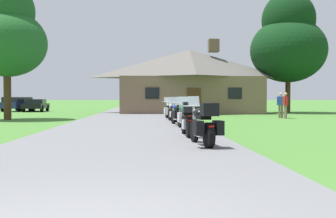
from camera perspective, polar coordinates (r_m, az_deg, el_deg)
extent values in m
plane|color=#42752D|center=(23.68, -4.78, -1.62)|extent=(500.00, 500.00, 0.00)
cube|color=slate|center=(21.69, -4.93, -1.84)|extent=(6.40, 80.00, 0.06)
cylinder|color=black|center=(11.57, 3.68, -3.04)|extent=(0.20, 0.65, 0.64)
cylinder|color=black|center=(10.19, 5.73, -3.67)|extent=(0.24, 0.65, 0.64)
cube|color=silver|center=(10.85, 4.67, -3.03)|extent=(0.33, 0.59, 0.30)
ellipsoid|color=black|center=(11.08, 4.31, -0.60)|extent=(0.37, 0.56, 0.26)
cube|color=black|center=(10.64, 4.96, -1.18)|extent=(0.35, 0.55, 0.10)
cylinder|color=silver|center=(11.50, 3.74, 0.42)|extent=(0.66, 0.12, 0.03)
cylinder|color=silver|center=(11.55, 3.69, -1.26)|extent=(0.09, 0.24, 0.73)
cube|color=#B2BCC6|center=(11.59, 3.62, 1.12)|extent=(0.33, 0.15, 0.27)
sphere|color=silver|center=(11.50, 3.74, -0.27)|extent=(0.11, 0.11, 0.11)
cube|color=black|center=(10.10, 5.82, -0.08)|extent=(0.45, 0.41, 0.32)
cube|color=red|center=(9.96, 6.09, -2.49)|extent=(0.14, 0.05, 0.06)
cylinder|color=silver|center=(10.54, 5.96, -4.04)|extent=(0.14, 0.55, 0.07)
cube|color=black|center=(10.15, 4.24, -2.66)|extent=(0.25, 0.42, 0.36)
cube|color=black|center=(10.30, 7.04, -2.61)|extent=(0.25, 0.42, 0.36)
cylinder|color=black|center=(14.20, 2.23, -2.19)|extent=(0.13, 0.64, 0.64)
cylinder|color=black|center=(12.77, 2.99, -2.61)|extent=(0.17, 0.64, 0.64)
cube|color=silver|center=(13.46, 2.60, -2.14)|extent=(0.27, 0.57, 0.30)
ellipsoid|color=#195B33|center=(13.70, 2.46, -0.19)|extent=(0.31, 0.53, 0.26)
cube|color=black|center=(13.24, 2.71, -0.64)|extent=(0.29, 0.53, 0.10)
cylinder|color=silver|center=(14.13, 2.25, 0.63)|extent=(0.66, 0.05, 0.03)
cylinder|color=silver|center=(14.18, 2.23, -0.74)|extent=(0.07, 0.24, 0.73)
cube|color=#B2BCC6|center=(14.23, 2.20, 1.20)|extent=(0.32, 0.12, 0.27)
sphere|color=silver|center=(14.13, 2.25, 0.06)|extent=(0.11, 0.11, 0.11)
cube|color=black|center=(12.69, 3.02, 0.26)|extent=(0.41, 0.37, 0.32)
cube|color=red|center=(12.54, 3.12, -1.66)|extent=(0.14, 0.03, 0.06)
cylinder|color=silver|center=(13.11, 3.41, -2.94)|extent=(0.08, 0.55, 0.07)
cylinder|color=black|center=(17.27, 1.72, -1.53)|extent=(0.18, 0.65, 0.64)
cylinder|color=black|center=(15.86, 2.75, -1.80)|extent=(0.23, 0.65, 0.64)
cube|color=silver|center=(16.54, 2.22, -1.46)|extent=(0.32, 0.59, 0.30)
ellipsoid|color=#195B33|center=(16.78, 2.04, 0.12)|extent=(0.36, 0.55, 0.26)
cube|color=black|center=(16.33, 2.37, -0.23)|extent=(0.34, 0.55, 0.10)
cylinder|color=silver|center=(17.21, 1.74, 0.79)|extent=(0.66, 0.11, 0.03)
cylinder|color=silver|center=(17.25, 1.72, -0.34)|extent=(0.09, 0.24, 0.73)
cube|color=#B2BCC6|center=(17.30, 1.68, 1.26)|extent=(0.33, 0.15, 0.27)
sphere|color=silver|center=(17.21, 1.74, 0.33)|extent=(0.11, 0.11, 0.11)
cube|color=#B7B7BC|center=(15.79, 2.79, 0.51)|extent=(0.44, 0.40, 0.32)
cube|color=red|center=(15.64, 2.92, -1.03)|extent=(0.14, 0.05, 0.06)
cylinder|color=silver|center=(16.21, 2.99, -2.08)|extent=(0.13, 0.55, 0.07)
cube|color=#B7B7BC|center=(15.85, 1.79, -1.15)|extent=(0.24, 0.42, 0.36)
cube|color=#B7B7BC|center=(15.96, 3.62, -1.14)|extent=(0.24, 0.42, 0.36)
cylinder|color=black|center=(19.75, 0.76, -1.14)|extent=(0.23, 0.65, 0.64)
cylinder|color=black|center=(18.37, 1.88, -1.35)|extent=(0.27, 0.66, 0.64)
cube|color=silver|center=(19.04, 1.31, -1.06)|extent=(0.36, 0.60, 0.30)
ellipsoid|color=#1E3899|center=(19.27, 1.11, 0.31)|extent=(0.39, 0.57, 0.26)
cube|color=black|center=(18.83, 1.47, 0.00)|extent=(0.37, 0.56, 0.10)
cylinder|color=silver|center=(19.70, 0.79, 0.89)|extent=(0.65, 0.15, 0.03)
cylinder|color=silver|center=(19.74, 0.76, -0.10)|extent=(0.10, 0.24, 0.73)
cube|color=#B2BCC6|center=(19.79, 0.71, 1.29)|extent=(0.33, 0.17, 0.27)
sphere|color=silver|center=(19.70, 0.79, 0.48)|extent=(0.11, 0.11, 0.11)
cube|color=black|center=(18.30, 1.93, 0.65)|extent=(0.46, 0.43, 0.32)
cube|color=red|center=(18.14, 2.07, -0.67)|extent=(0.14, 0.06, 0.06)
cylinder|color=silver|center=(18.72, 2.03, -1.60)|extent=(0.17, 0.55, 0.07)
cube|color=black|center=(18.34, 1.06, -0.79)|extent=(0.27, 0.43, 0.36)
cube|color=black|center=(18.48, 2.62, -0.77)|extent=(0.27, 0.43, 0.36)
cylinder|color=black|center=(22.55, 0.29, -0.81)|extent=(0.20, 0.65, 0.64)
cylinder|color=black|center=(21.15, 1.10, -0.97)|extent=(0.25, 0.66, 0.64)
cube|color=silver|center=(21.83, 0.69, -0.73)|extent=(0.34, 0.59, 0.30)
ellipsoid|color=#B2B5BC|center=(22.07, 0.55, 0.46)|extent=(0.37, 0.56, 0.26)
cube|color=black|center=(21.62, 0.81, 0.20)|extent=(0.35, 0.56, 0.10)
cylinder|color=silver|center=(22.50, 0.31, 0.97)|extent=(0.66, 0.13, 0.03)
cylinder|color=silver|center=(22.54, 0.29, 0.10)|extent=(0.09, 0.24, 0.73)
cube|color=#B2BCC6|center=(22.59, 0.26, 1.32)|extent=(0.33, 0.16, 0.27)
sphere|color=silver|center=(22.50, 0.31, 0.61)|extent=(0.11, 0.11, 0.11)
cube|color=black|center=(21.08, 1.13, 0.77)|extent=(0.45, 0.42, 0.32)
cube|color=red|center=(20.93, 1.23, -0.38)|extent=(0.14, 0.05, 0.06)
cylinder|color=silver|center=(21.50, 1.27, -1.19)|extent=(0.15, 0.55, 0.07)
cylinder|color=black|center=(25.49, -0.17, -0.54)|extent=(0.17, 0.65, 0.64)
cylinder|color=black|center=(24.07, 0.34, -0.66)|extent=(0.22, 0.65, 0.64)
cube|color=silver|center=(24.76, 0.08, -0.46)|extent=(0.31, 0.58, 0.30)
ellipsoid|color=#195B33|center=(25.01, -0.01, 0.59)|extent=(0.35, 0.55, 0.26)
cube|color=black|center=(24.55, 0.16, 0.36)|extent=(0.33, 0.55, 0.10)
cylinder|color=silver|center=(25.44, -0.16, 1.03)|extent=(0.66, 0.10, 0.03)
cylinder|color=silver|center=(25.48, -0.17, 0.27)|extent=(0.08, 0.24, 0.73)
cube|color=#B2BCC6|center=(25.54, -0.19, 1.35)|extent=(0.33, 0.14, 0.27)
sphere|color=silver|center=(25.44, -0.16, 0.72)|extent=(0.11, 0.11, 0.11)
cube|color=silver|center=(24.01, 0.36, 0.86)|extent=(0.43, 0.40, 0.32)
cube|color=red|center=(23.85, 0.42, -0.15)|extent=(0.14, 0.04, 0.06)
cylinder|color=silver|center=(24.41, 0.55, -0.87)|extent=(0.12, 0.55, 0.07)
cube|color=silver|center=(24.08, -0.29, -0.23)|extent=(0.24, 0.42, 0.36)
cube|color=silver|center=(24.16, 0.93, -0.23)|extent=(0.24, 0.42, 0.36)
cube|color=brown|center=(35.56, 3.01, 1.90)|extent=(11.72, 6.61, 3.07)
pyramid|color=#5B5651|center=(35.69, 3.02, 6.34)|extent=(12.42, 7.01, 2.46)
cube|color=brown|center=(36.14, 6.39, 8.79)|extent=(0.90, 0.90, 1.10)
cube|color=#472D19|center=(32.25, 3.64, 1.08)|extent=(1.10, 0.08, 2.10)
cube|color=black|center=(32.03, -2.20, 2.22)|extent=(1.10, 0.06, 0.90)
cube|color=black|center=(32.80, 9.35, 2.18)|extent=(1.10, 0.06, 0.90)
cylinder|color=#75664C|center=(27.08, 16.03, -0.37)|extent=(0.14, 0.14, 0.86)
cylinder|color=#75664C|center=(26.91, 16.17, -0.39)|extent=(0.14, 0.14, 0.86)
cube|color=#A8231E|center=(26.98, 16.11, 1.13)|extent=(0.23, 0.36, 0.56)
cylinder|color=#A8231E|center=(27.20, 15.94, 1.09)|extent=(0.09, 0.09, 0.58)
cylinder|color=#A8231E|center=(26.77, 16.28, 1.08)|extent=(0.09, 0.09, 0.58)
sphere|color=tan|center=(26.98, 16.12, 2.02)|extent=(0.21, 0.21, 0.21)
cylinder|color=#75664C|center=(27.85, 15.65, -0.32)|extent=(0.14, 0.14, 0.86)
cylinder|color=#75664C|center=(27.78, 15.31, -0.32)|extent=(0.14, 0.14, 0.86)
cube|color=#2D56AD|center=(27.80, 15.49, 1.14)|extent=(0.38, 0.26, 0.56)
cylinder|color=#2D56AD|center=(27.90, 15.92, 1.10)|extent=(0.09, 0.09, 0.58)
cylinder|color=#2D56AD|center=(27.71, 15.06, 1.10)|extent=(0.09, 0.09, 0.58)
sphere|color=tan|center=(27.80, 15.50, 2.01)|extent=(0.21, 0.21, 0.21)
cylinder|color=#422D19|center=(26.35, -21.54, 2.18)|extent=(0.44, 0.44, 3.30)
ellipsoid|color=#1E5623|center=(26.56, -21.60, 8.56)|extent=(4.73, 4.73, 4.02)
ellipsoid|color=#1B4E20|center=(26.86, -21.65, 12.57)|extent=(3.31, 3.31, 3.55)
cylinder|color=#422D19|center=(37.58, 16.41, 2.30)|extent=(0.44, 0.44, 3.69)
ellipsoid|color=#0F3314|center=(37.81, 16.46, 7.87)|extent=(6.64, 6.64, 5.64)
ellipsoid|color=black|center=(38.20, 16.49, 11.83)|extent=(4.65, 4.65, 4.98)
cube|color=navy|center=(43.03, -20.17, 0.53)|extent=(2.62, 4.85, 0.60)
cube|color=black|center=(42.84, -20.30, 1.25)|extent=(2.16, 3.45, 0.48)
cylinder|color=black|center=(44.69, -20.30, 0.18)|extent=(0.33, 0.67, 0.64)
cylinder|color=black|center=(43.94, -18.33, 0.17)|extent=(0.33, 0.67, 0.64)
cylinder|color=black|center=(42.17, -22.07, 0.09)|extent=(0.33, 0.67, 0.64)
cylinder|color=black|center=(41.38, -20.02, 0.08)|extent=(0.33, 0.67, 0.64)
cube|color=black|center=(41.45, -18.00, 0.42)|extent=(2.01, 4.27, 0.46)
cube|color=black|center=(41.54, -17.98, 1.03)|extent=(1.69, 1.95, 0.42)
cylinder|color=black|center=(42.92, -18.73, 0.14)|extent=(0.25, 0.65, 0.64)
cylinder|color=black|center=(42.56, -16.51, 0.15)|extent=(0.25, 0.65, 0.64)
cylinder|color=black|center=(40.39, -19.58, 0.05)|extent=(0.25, 0.65, 0.64)
cylinder|color=black|center=(40.01, -17.22, 0.06)|extent=(0.25, 0.65, 0.64)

